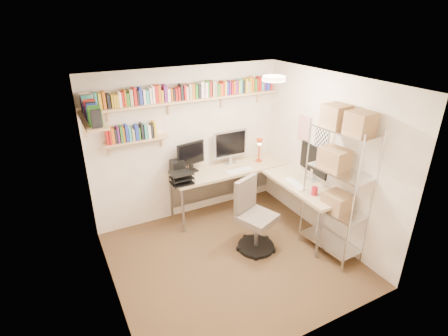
{
  "coord_description": "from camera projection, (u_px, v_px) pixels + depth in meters",
  "views": [
    {
      "loc": [
        -1.97,
        -3.52,
        3.25
      ],
      "look_at": [
        0.16,
        0.55,
        1.18
      ],
      "focal_mm": 28.0,
      "sensor_mm": 36.0,
      "label": 1
    }
  ],
  "objects": [
    {
      "name": "ground",
      "position": [
        232.0,
        259.0,
        5.01
      ],
      "size": [
        3.2,
        3.2,
        0.0
      ],
      "primitive_type": "plane",
      "color": "#44321D",
      "rests_on": "ground"
    },
    {
      "name": "room_shell",
      "position": [
        233.0,
        159.0,
        4.38
      ],
      "size": [
        3.24,
        3.04,
        2.52
      ],
      "color": "beige",
      "rests_on": "ground"
    },
    {
      "name": "wall_shelves",
      "position": [
        164.0,
        103.0,
        5.04
      ],
      "size": [
        3.12,
        1.09,
        0.8
      ],
      "color": "tan",
      "rests_on": "ground"
    },
    {
      "name": "corner_desk",
      "position": [
        242.0,
        173.0,
        5.73
      ],
      "size": [
        2.2,
        2.14,
        1.43
      ],
      "color": "beige",
      "rests_on": "ground"
    },
    {
      "name": "office_chair",
      "position": [
        253.0,
        220.0,
        5.09
      ],
      "size": [
        0.63,
        0.64,
        1.1
      ],
      "rotation": [
        0.0,
        0.0,
        0.38
      ],
      "color": "black",
      "rests_on": "ground"
    },
    {
      "name": "wire_rack",
      "position": [
        340.0,
        161.0,
        4.61
      ],
      "size": [
        0.49,
        0.89,
        2.16
      ],
      "rotation": [
        0.0,
        0.0,
        0.09
      ],
      "color": "silver",
      "rests_on": "ground"
    }
  ]
}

